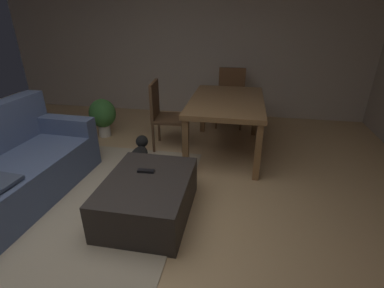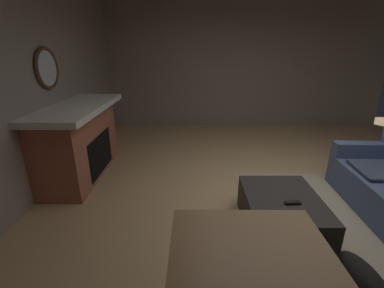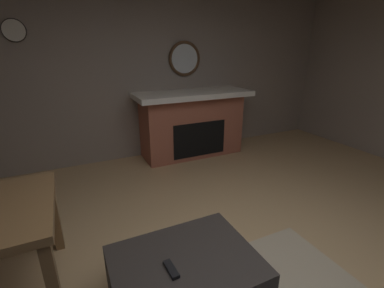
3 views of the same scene
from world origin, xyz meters
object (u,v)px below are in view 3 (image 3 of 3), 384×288
at_px(wall_clock, 14,30).
at_px(tv_remote, 171,269).
at_px(fireplace, 192,123).
at_px(round_wall_mirror, 185,59).
at_px(ottoman_coffee_table, 185,281).

bearing_deg(wall_clock, tv_remote, 107.35).
relative_size(fireplace, tv_remote, 11.77).
distance_m(round_wall_mirror, tv_remote, 3.45).
height_order(round_wall_mirror, tv_remote, round_wall_mirror).
height_order(fireplace, round_wall_mirror, round_wall_mirror).
height_order(fireplace, tv_remote, fireplace).
distance_m(round_wall_mirror, ottoman_coffee_table, 3.44).
height_order(tv_remote, wall_clock, wall_clock).
xyz_separation_m(fireplace, round_wall_mirror, (0.00, -0.29, 1.02)).
xyz_separation_m(ottoman_coffee_table, wall_clock, (1.04, -2.88, 1.75)).
relative_size(round_wall_mirror, ottoman_coffee_table, 0.57).
distance_m(tv_remote, wall_clock, 3.44).
bearing_deg(wall_clock, round_wall_mirror, 180.00).
height_order(ottoman_coffee_table, tv_remote, tv_remote).
xyz_separation_m(round_wall_mirror, tv_remote, (1.40, 2.93, -1.17)).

